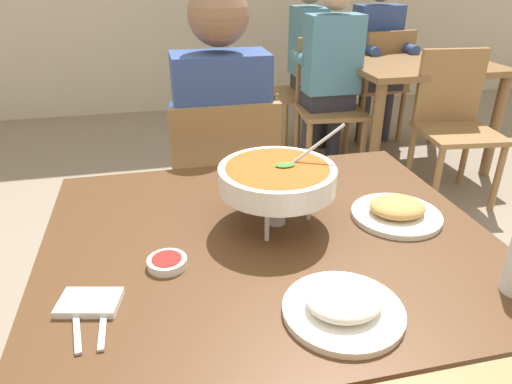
# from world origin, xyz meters

# --- Properties ---
(dining_table_main) EXTENTS (1.12, 0.95, 0.75)m
(dining_table_main) POSITION_xyz_m (0.00, 0.00, 0.63)
(dining_table_main) COLOR #51331C
(dining_table_main) RESTS_ON ground_plane
(chair_diner_main) EXTENTS (0.44, 0.44, 0.90)m
(chair_diner_main) POSITION_xyz_m (-0.00, 0.76, 0.51)
(chair_diner_main) COLOR olive
(chair_diner_main) RESTS_ON ground_plane
(diner_main) EXTENTS (0.40, 0.45, 1.31)m
(diner_main) POSITION_xyz_m (0.00, 0.79, 0.75)
(diner_main) COLOR #2D2D38
(diner_main) RESTS_ON ground_plane
(curry_bowl) EXTENTS (0.33, 0.30, 0.26)m
(curry_bowl) POSITION_xyz_m (0.03, 0.06, 0.87)
(curry_bowl) COLOR silver
(curry_bowl) RESTS_ON dining_table_main
(rice_plate) EXTENTS (0.24, 0.24, 0.06)m
(rice_plate) POSITION_xyz_m (0.07, -0.31, 0.77)
(rice_plate) COLOR white
(rice_plate) RESTS_ON dining_table_main
(appetizer_plate) EXTENTS (0.24, 0.24, 0.06)m
(appetizer_plate) POSITION_xyz_m (0.36, 0.01, 0.77)
(appetizer_plate) COLOR white
(appetizer_plate) RESTS_ON dining_table_main
(sauce_dish) EXTENTS (0.09, 0.09, 0.02)m
(sauce_dish) POSITION_xyz_m (-0.26, -0.08, 0.76)
(sauce_dish) COLOR white
(sauce_dish) RESTS_ON dining_table_main
(napkin_folded) EXTENTS (0.13, 0.10, 0.02)m
(napkin_folded) POSITION_xyz_m (-0.42, -0.18, 0.75)
(napkin_folded) COLOR white
(napkin_folded) RESTS_ON dining_table_main
(fork_utensil) EXTENTS (0.04, 0.17, 0.01)m
(fork_utensil) POSITION_xyz_m (-0.44, -0.23, 0.75)
(fork_utensil) COLOR silver
(fork_utensil) RESTS_ON dining_table_main
(spoon_utensil) EXTENTS (0.01, 0.17, 0.01)m
(spoon_utensil) POSITION_xyz_m (-0.39, -0.23, 0.75)
(spoon_utensil) COLOR silver
(spoon_utensil) RESTS_ON dining_table_main
(dining_table_far) EXTENTS (1.00, 0.80, 0.75)m
(dining_table_far) POSITION_xyz_m (1.57, 1.96, 0.61)
(dining_table_far) COLOR brown
(dining_table_far) RESTS_ON ground_plane
(chair_bg_left) EXTENTS (0.49, 0.49, 0.90)m
(chair_bg_left) POSITION_xyz_m (1.55, 2.47, 0.51)
(chair_bg_left) COLOR olive
(chair_bg_left) RESTS_ON ground_plane
(chair_bg_middle) EXTENTS (0.48, 0.48, 0.90)m
(chair_bg_middle) POSITION_xyz_m (0.95, 2.06, 0.51)
(chair_bg_middle) COLOR olive
(chair_bg_middle) RESTS_ON ground_plane
(chair_bg_right) EXTENTS (0.44, 0.44, 0.90)m
(chair_bg_right) POSITION_xyz_m (0.99, 2.48, 0.51)
(chair_bg_right) COLOR olive
(chair_bg_right) RESTS_ON ground_plane
(chair_bg_corner) EXTENTS (0.49, 0.49, 0.90)m
(chair_bg_corner) POSITION_xyz_m (1.55, 1.46, 0.51)
(chair_bg_corner) COLOR olive
(chair_bg_corner) RESTS_ON ground_plane
(patron_bg_left) EXTENTS (0.40, 0.45, 1.31)m
(patron_bg_left) POSITION_xyz_m (1.53, 2.52, 0.75)
(patron_bg_left) COLOR #2D2D38
(patron_bg_left) RESTS_ON ground_plane
(patron_bg_middle) EXTENTS (0.40, 0.45, 1.31)m
(patron_bg_middle) POSITION_xyz_m (0.93, 2.01, 0.75)
(patron_bg_middle) COLOR #2D2D38
(patron_bg_middle) RESTS_ON ground_plane
(patron_bg_right) EXTENTS (0.45, 0.40, 1.31)m
(patron_bg_right) POSITION_xyz_m (0.97, 2.51, 0.75)
(patron_bg_right) COLOR #2D2D38
(patron_bg_right) RESTS_ON ground_plane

